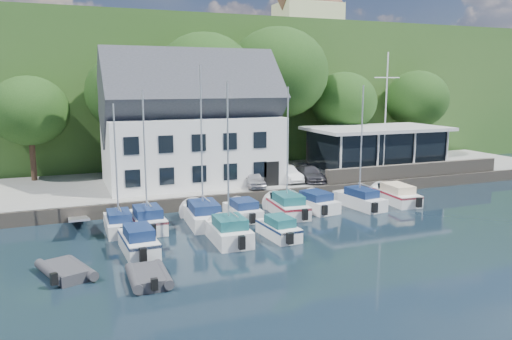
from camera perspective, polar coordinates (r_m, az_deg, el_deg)
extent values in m
plane|color=black|center=(30.94, 13.68, -7.79)|extent=(180.00, 180.00, 0.00)
cube|color=gray|center=(45.74, 0.99, -1.11)|extent=(60.00, 13.00, 1.00)
cube|color=#61594E|center=(39.94, 4.59, -2.77)|extent=(60.00, 0.30, 1.00)
cube|color=#29501E|center=(87.65, -10.40, 8.97)|extent=(160.00, 75.00, 16.00)
cube|color=#5C6C36|center=(97.51, -6.76, 13.94)|extent=(50.00, 30.00, 0.30)
cube|color=#61594E|center=(46.53, 17.77, -0.02)|extent=(18.00, 0.50, 1.20)
imported|color=#B6B5BA|center=(40.12, -0.29, -1.05)|extent=(1.97, 3.82, 1.24)
imported|color=silver|center=(42.34, 3.44, -0.43)|extent=(1.61, 4.06, 1.32)
imported|color=#333238|center=(42.80, 6.14, -0.39)|extent=(2.20, 4.51, 1.27)
imported|color=#2D548B|center=(45.02, 10.15, 0.07)|extent=(2.55, 4.20, 1.34)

